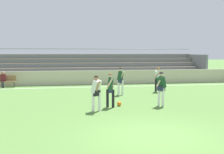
# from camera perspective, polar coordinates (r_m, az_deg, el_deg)

# --- Properties ---
(ground_plane) EXTENTS (160.00, 160.00, 0.00)m
(ground_plane) POSITION_cam_1_polar(r_m,az_deg,el_deg) (9.19, 8.66, -11.78)
(ground_plane) COLOR #517A38
(field_line_sideline) EXTENTS (44.00, 0.12, 0.01)m
(field_line_sideline) POSITION_cam_1_polar(r_m,az_deg,el_deg) (21.40, -2.00, -2.00)
(field_line_sideline) COLOR white
(field_line_sideline) RESTS_ON ground
(sideline_wall) EXTENTS (48.00, 0.16, 1.14)m
(sideline_wall) POSITION_cam_1_polar(r_m,az_deg,el_deg) (23.00, -2.55, -0.08)
(sideline_wall) COLOR beige
(sideline_wall) RESTS_ON ground
(bleacher_stand) EXTENTS (22.20, 4.24, 2.98)m
(bleacher_stand) POSITION_cam_1_polar(r_m,az_deg,el_deg) (25.92, -5.59, 2.08)
(bleacher_stand) COLOR #897051
(bleacher_stand) RESTS_ON ground
(bench_near_bin) EXTENTS (1.80, 0.40, 0.90)m
(bench_near_bin) POSITION_cam_1_polar(r_m,az_deg,el_deg) (22.49, -21.16, -0.61)
(bench_near_bin) COLOR olive
(bench_near_bin) RESTS_ON ground
(spectator_seated) EXTENTS (0.36, 0.42, 1.21)m
(spectator_seated) POSITION_cam_1_polar(r_m,az_deg,el_deg) (22.36, -21.23, -0.24)
(spectator_seated) COLOR #2D2D38
(spectator_seated) RESTS_ON ground
(player_dark_challenging) EXTENTS (0.46, 0.48, 1.65)m
(player_dark_challenging) POSITION_cam_1_polar(r_m,az_deg,el_deg) (13.44, -0.35, -2.07)
(player_dark_challenging) COLOR black
(player_dark_challenging) RESTS_ON ground
(player_white_dropping_back) EXTENTS (0.53, 0.63, 1.62)m
(player_white_dropping_back) POSITION_cam_1_polar(r_m,az_deg,el_deg) (12.63, -3.21, -2.64)
(player_white_dropping_back) COLOR white
(player_white_dropping_back) RESTS_ON ground
(player_dark_deep_cover) EXTENTS (0.65, 0.50, 1.69)m
(player_dark_deep_cover) POSITION_cam_1_polar(r_m,az_deg,el_deg) (13.99, 9.94, -1.75)
(player_dark_deep_cover) COLOR white
(player_dark_deep_cover) RESTS_ON ground
(player_white_on_ball) EXTENTS (0.58, 0.46, 1.65)m
(player_white_on_ball) POSITION_cam_1_polar(r_m,az_deg,el_deg) (18.92, 9.33, -0.03)
(player_white_on_ball) COLOR black
(player_white_on_ball) RESTS_ON ground
(player_dark_wide_right) EXTENTS (0.49, 0.61, 1.70)m
(player_dark_wide_right) POSITION_cam_1_polar(r_m,az_deg,el_deg) (17.30, 1.73, -0.32)
(player_dark_wide_right) COLOR white
(player_dark_wide_right) RESTS_ON ground
(soccer_ball) EXTENTS (0.22, 0.22, 0.22)m
(soccer_ball) POSITION_cam_1_polar(r_m,az_deg,el_deg) (13.90, 1.46, -5.45)
(soccer_ball) COLOR orange
(soccer_ball) RESTS_ON ground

